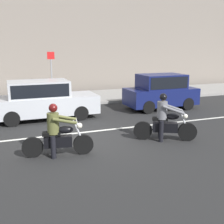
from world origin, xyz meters
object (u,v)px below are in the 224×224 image
object	(u,v)px
motorcycle_with_rider_gray	(165,121)
parked_sedan_silver	(43,100)
motorcycle_with_rider_olive	(57,135)
parked_hatchback_navy	(161,91)
street_sign_post	(51,70)

from	to	relation	value
motorcycle_with_rider_gray	parked_sedan_silver	bearing A→B (deg)	127.82
motorcycle_with_rider_olive	motorcycle_with_rider_gray	world-z (taller)	motorcycle_with_rider_gray
parked_hatchback_navy	street_sign_post	distance (m)	6.97
motorcycle_with_rider_gray	parked_sedan_silver	size ratio (longest dim) A/B	0.42
motorcycle_with_rider_gray	parked_sedan_silver	xyz separation A→B (m)	(-3.50, 4.51, 0.22)
parked_hatchback_navy	parked_sedan_silver	distance (m)	6.02
parked_hatchback_navy	parked_sedan_silver	bearing A→B (deg)	-179.88
motorcycle_with_rider_olive	parked_hatchback_navy	xyz separation A→B (m)	(6.21, 4.63, 0.29)
motorcycle_with_rider_olive	motorcycle_with_rider_gray	bearing A→B (deg)	1.70
motorcycle_with_rider_gray	parked_hatchback_navy	bearing A→B (deg)	60.83
motorcycle_with_rider_olive	parked_sedan_silver	bearing A→B (deg)	87.68
parked_hatchback_navy	parked_sedan_silver	xyz separation A→B (m)	(-6.02, -0.01, -0.04)
parked_hatchback_navy	parked_sedan_silver	size ratio (longest dim) A/B	0.79
parked_hatchback_navy	motorcycle_with_rider_gray	bearing A→B (deg)	-119.17
motorcycle_with_rider_gray	motorcycle_with_rider_olive	bearing A→B (deg)	-178.30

